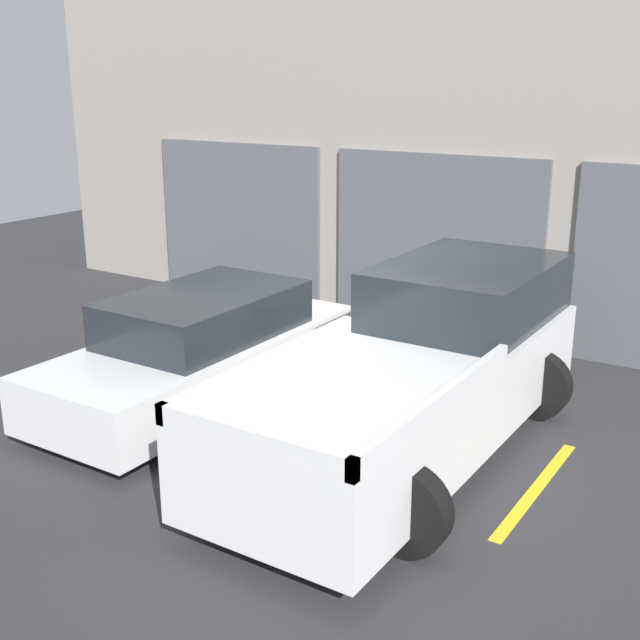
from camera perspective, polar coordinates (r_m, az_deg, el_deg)
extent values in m
plane|color=#2D2D30|center=(9.98, 1.66, -5.31)|extent=(28.00, 28.00, 0.00)
cube|color=#9E9389|center=(12.23, 9.98, 11.53)|extent=(15.99, 0.60, 5.36)
cube|color=#595B60|center=(14.14, -5.82, 6.97)|extent=(3.35, 0.08, 2.70)
cube|color=#595B60|center=(12.19, 8.17, 5.29)|extent=(3.35, 0.08, 2.70)
cube|color=white|center=(8.27, 6.27, -5.28)|extent=(1.84, 5.31, 0.89)
cube|color=#1E2328|center=(9.29, 10.49, 2.07)|extent=(1.69, 2.39, 0.66)
cube|color=white|center=(7.55, -3.71, -3.05)|extent=(0.08, 2.92, 0.18)
cube|color=white|center=(6.72, 8.53, -5.80)|extent=(0.08, 2.92, 0.18)
cube|color=white|center=(6.02, -4.99, -8.48)|extent=(1.84, 0.08, 0.18)
cylinder|color=black|center=(10.08, 6.33, -2.76)|extent=(0.79, 0.22, 0.79)
cylinder|color=black|center=(9.52, 15.10, -4.47)|extent=(0.79, 0.22, 0.79)
cylinder|color=black|center=(7.50, -5.23, -9.90)|extent=(0.79, 0.22, 0.79)
cylinder|color=black|center=(6.74, 6.03, -13.27)|extent=(0.79, 0.22, 0.79)
cube|color=white|center=(9.81, -8.47, -2.98)|extent=(1.71, 4.35, 0.63)
cube|color=#1E2328|center=(9.71, -8.19, 0.44)|extent=(1.51, 2.39, 0.53)
cylinder|color=black|center=(11.28, -6.81, -0.98)|extent=(0.66, 0.22, 0.66)
cylinder|color=black|center=(10.43, -0.45, -2.36)|extent=(0.66, 0.22, 0.66)
cylinder|color=black|center=(9.49, -17.23, -5.15)|extent=(0.66, 0.22, 0.66)
cylinder|color=black|center=(8.47, -10.61, -7.38)|extent=(0.66, 0.22, 0.66)
cube|color=gold|center=(10.89, -13.92, -3.85)|extent=(0.12, 2.20, 0.01)
cube|color=gold|center=(9.18, -1.71, -7.33)|extent=(0.12, 2.20, 0.01)
cube|color=gold|center=(8.09, 15.14, -11.48)|extent=(0.12, 2.20, 0.01)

